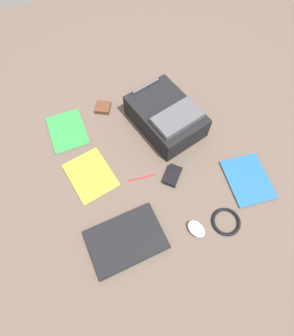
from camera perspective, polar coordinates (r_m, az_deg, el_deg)
name	(u,v)px	position (r m, az deg, el deg)	size (l,w,h in m)	color
ground_plane	(151,161)	(1.51, 0.93, 1.47)	(3.34, 3.34, 0.00)	brown
backpack	(166,117)	(1.58, 4.04, 10.59)	(0.37, 0.47, 0.18)	black
laptop	(126,240)	(1.35, -4.38, -14.64)	(0.36, 0.24, 0.03)	black
book_blue	(91,175)	(1.49, -11.59, -1.53)	(0.25, 0.29, 0.02)	silver
book_comic	(248,180)	(1.55, 20.17, -2.26)	(0.25, 0.31, 0.01)	silver
book_red	(67,131)	(1.67, -16.16, 7.38)	(0.21, 0.27, 0.02)	silver
computer_mouse	(196,229)	(1.37, 10.17, -12.31)	(0.07, 0.10, 0.04)	silver
cable_coil	(226,222)	(1.43, 16.07, -10.64)	(0.14, 0.14, 0.02)	black
power_brick	(173,176)	(1.46, 5.32, -1.56)	(0.07, 0.11, 0.03)	black
pen_black	(142,178)	(1.46, -1.10, -2.01)	(0.01, 0.01, 0.15)	red
earbud_pouch	(103,108)	(1.72, -9.10, 12.27)	(0.08, 0.08, 0.03)	#59331E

